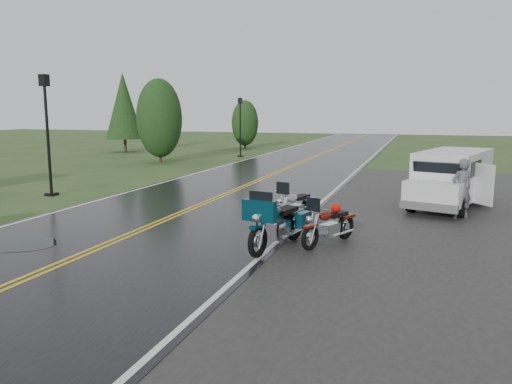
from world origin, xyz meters
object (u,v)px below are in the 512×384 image
(lamp_post_near_left, at_px, (48,135))
(lamp_post_far_left, at_px, (240,127))
(motorcycle_red, at_px, (310,228))
(motorcycle_silver, at_px, (281,209))
(van_white, at_px, (413,183))
(motorcycle_teal, at_px, (258,228))
(person_at_van, at_px, (462,190))

(lamp_post_near_left, height_order, lamp_post_far_left, lamp_post_near_left)
(motorcycle_red, bearing_deg, lamp_post_far_left, 138.00)
(motorcycle_silver, xyz_separation_m, van_white, (3.26, 3.70, 0.33))
(motorcycle_teal, relative_size, person_at_van, 1.37)
(van_white, relative_size, person_at_van, 2.73)
(lamp_post_near_left, relative_size, lamp_post_far_left, 1.11)
(motorcycle_silver, height_order, van_white, van_white)
(lamp_post_near_left, distance_m, lamp_post_far_left, 17.38)
(motorcycle_silver, height_order, lamp_post_near_left, lamp_post_near_left)
(van_white, distance_m, lamp_post_near_left, 13.16)
(van_white, bearing_deg, lamp_post_far_left, 142.50)
(motorcycle_red, xyz_separation_m, person_at_van, (3.46, 4.96, 0.29))
(motorcycle_teal, xyz_separation_m, lamp_post_far_left, (-8.76, 22.77, 1.33))
(motorcycle_red, distance_m, lamp_post_near_left, 12.01)
(van_white, bearing_deg, motorcycle_silver, -114.61)
(motorcycle_silver, xyz_separation_m, lamp_post_near_left, (-9.81, 2.76, 1.66))
(motorcycle_silver, bearing_deg, person_at_van, 49.04)
(motorcycle_silver, distance_m, van_white, 4.94)
(motorcycle_silver, relative_size, lamp_post_near_left, 0.46)
(motorcycle_red, xyz_separation_m, lamp_post_near_left, (-10.99, 4.54, 1.69))
(motorcycle_red, height_order, lamp_post_far_left, lamp_post_far_left)
(van_white, height_order, lamp_post_near_left, lamp_post_near_left)
(motorcycle_red, height_order, person_at_van, person_at_van)
(motorcycle_red, distance_m, motorcycle_teal, 1.31)
(motorcycle_teal, distance_m, motorcycle_silver, 2.70)
(motorcycle_red, distance_m, motorcycle_silver, 2.14)
(motorcycle_teal, bearing_deg, motorcycle_silver, 106.93)
(motorcycle_teal, height_order, van_white, van_white)
(motorcycle_teal, height_order, lamp_post_far_left, lamp_post_far_left)
(lamp_post_far_left, bearing_deg, motorcycle_teal, -68.97)
(person_at_van, distance_m, lamp_post_near_left, 14.53)
(motorcycle_teal, relative_size, lamp_post_far_left, 0.59)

